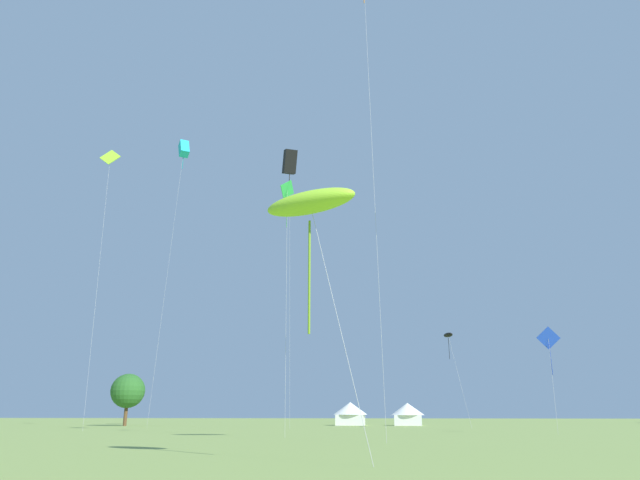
% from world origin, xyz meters
% --- Properties ---
extents(kite_blue_diamond, '(1.79, 1.56, 7.93)m').
position_xyz_m(kite_blue_diamond, '(16.19, 43.55, 6.87)').
color(kite_blue_diamond, blue).
rests_on(kite_blue_diamond, ground).
extents(kite_green_diamond, '(0.75, 1.39, 17.75)m').
position_xyz_m(kite_green_diamond, '(-2.82, 34.73, 16.30)').
color(kite_green_diamond, green).
rests_on(kite_green_diamond, ground).
extents(kite_cyan_box, '(2.44, 2.15, 33.93)m').
position_xyz_m(kite_cyan_box, '(-20.81, 57.37, 32.68)').
color(kite_cyan_box, '#1EB7CC').
rests_on(kite_cyan_box, ground).
extents(kite_lime_parafoil, '(3.91, 2.57, 8.96)m').
position_xyz_m(kite_lime_parafoil, '(2.13, 15.37, 8.39)').
color(kite_lime_parafoil, '#99DB2D').
rests_on(kite_lime_parafoil, ground).
extents(kite_lime_diamond, '(3.03, 2.85, 28.21)m').
position_xyz_m(kite_lime_diamond, '(-24.55, 47.41, 26.62)').
color(kite_lime_diamond, '#99DB2D').
rests_on(kite_lime_diamond, ground).
extents(kite_black_parafoil, '(2.32, 2.17, 9.84)m').
position_xyz_m(kite_black_parafoil, '(9.79, 59.67, 9.51)').
color(kite_black_parafoil, black).
rests_on(kite_black_parafoil, ground).
extents(kite_black_box, '(2.15, 2.56, 30.90)m').
position_xyz_m(kite_black_box, '(-7.16, 56.02, 29.34)').
color(kite_black_box, black).
rests_on(kite_black_box, ground).
extents(festival_tent_left, '(4.47, 4.47, 2.90)m').
position_xyz_m(festival_tent_left, '(-2.31, 74.13, 1.61)').
color(festival_tent_left, white).
rests_on(festival_tent_left, ground).
extents(festival_tent_right, '(4.29, 4.29, 2.79)m').
position_xyz_m(festival_tent_right, '(5.10, 74.13, 1.54)').
color(festival_tent_right, white).
rests_on(festival_tent_right, ground).
extents(tree_distant_left, '(4.24, 4.24, 6.35)m').
position_xyz_m(tree_distant_left, '(-29.91, 66.95, 4.21)').
color(tree_distant_left, brown).
rests_on(tree_distant_left, ground).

